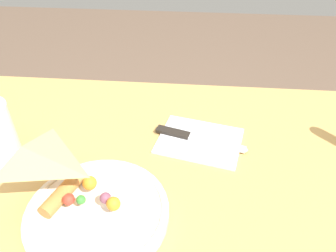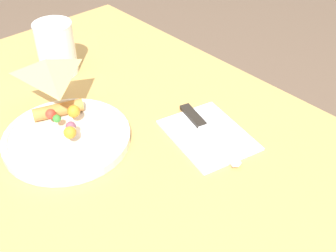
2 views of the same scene
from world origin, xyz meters
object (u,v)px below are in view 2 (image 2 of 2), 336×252
at_px(dining_table, 119,183).
at_px(napkin_folded, 208,135).
at_px(butter_knife, 206,130).
at_px(plate_pizza, 66,134).
at_px(milk_glass, 57,51).

xyz_separation_m(dining_table, napkin_folded, (0.11, 0.13, 0.12)).
height_order(dining_table, butter_knife, butter_knife).
xyz_separation_m(plate_pizza, milk_glass, (-0.22, 0.11, 0.04)).
relative_size(plate_pizza, milk_glass, 1.94).
bearing_deg(plate_pizza, napkin_folded, 50.83).
bearing_deg(plate_pizza, dining_table, 53.66).
xyz_separation_m(dining_table, butter_knife, (0.10, 0.13, 0.12)).
distance_m(dining_table, napkin_folded, 0.21).
bearing_deg(plate_pizza, butter_knife, 52.77).
bearing_deg(milk_glass, butter_knife, 12.75).
relative_size(plate_pizza, napkin_folded, 1.21).
bearing_deg(milk_glass, napkin_folded, 12.09).
bearing_deg(butter_knife, dining_table, -111.99).
height_order(milk_glass, butter_knife, milk_glass).
bearing_deg(dining_table, plate_pizza, -126.34).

